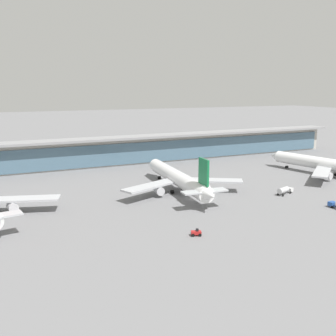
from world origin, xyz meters
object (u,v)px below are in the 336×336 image
(service_truck_by_tail_red, at_px, (196,233))
(airliner_centre_stand, at_px, (178,178))
(airliner_right_stand, at_px, (330,165))
(service_truck_mid_apron_white, at_px, (285,190))

(service_truck_by_tail_red, bearing_deg, airliner_centre_stand, 69.80)
(airliner_right_stand, distance_m, service_truck_mid_apron_white, 43.70)
(airliner_right_stand, distance_m, service_truck_by_tail_red, 100.55)
(airliner_centre_stand, height_order, airliner_right_stand, same)
(service_truck_by_tail_red, bearing_deg, airliner_right_stand, 22.93)
(airliner_right_stand, xyz_separation_m, service_truck_by_tail_red, (-92.51, -39.14, -4.58))
(airliner_centre_stand, xyz_separation_m, airliner_right_stand, (76.30, -4.90, 0.00))
(airliner_right_stand, bearing_deg, airliner_centre_stand, 176.32)
(airliner_centre_stand, distance_m, service_truck_by_tail_red, 47.15)
(service_truck_mid_apron_white, bearing_deg, service_truck_by_tail_red, -155.87)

